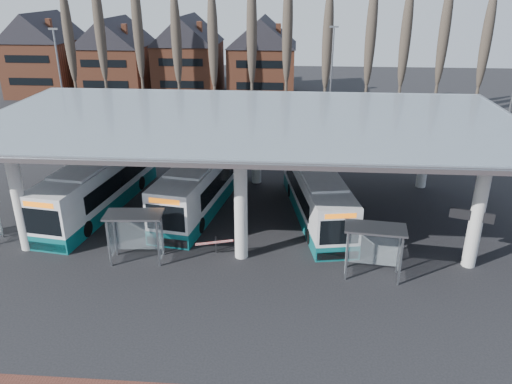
# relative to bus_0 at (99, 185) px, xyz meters

# --- Properties ---
(ground) EXTENTS (140.00, 140.00, 0.00)m
(ground) POSITION_rel_bus_0_xyz_m (9.87, -8.19, -1.60)
(ground) COLOR black
(ground) RESTS_ON ground
(station_canopy) EXTENTS (32.00, 16.00, 6.34)m
(station_canopy) POSITION_rel_bus_0_xyz_m (9.87, -0.19, 4.09)
(station_canopy) COLOR silver
(station_canopy) RESTS_ON ground
(poplar_row) EXTENTS (45.10, 1.10, 14.50)m
(poplar_row) POSITION_rel_bus_0_xyz_m (9.87, 24.81, 7.18)
(poplar_row) COLOR #473D33
(poplar_row) RESTS_ON ground
(townhouse_row) EXTENTS (36.80, 10.30, 12.25)m
(townhouse_row) POSITION_rel_bus_0_xyz_m (-5.88, 35.81, 4.34)
(townhouse_row) COLOR brown
(townhouse_row) RESTS_ON ground
(lamp_post_a) EXTENTS (0.80, 0.16, 10.17)m
(lamp_post_a) POSITION_rel_bus_0_xyz_m (-8.13, 13.81, 3.74)
(lamp_post_a) COLOR slate
(lamp_post_a) RESTS_ON ground
(lamp_post_b) EXTENTS (0.80, 0.16, 10.17)m
(lamp_post_b) POSITION_rel_bus_0_xyz_m (15.87, 17.81, 3.74)
(lamp_post_b) COLOR slate
(lamp_post_b) RESTS_ON ground
(lamp_post_c) EXTENTS (0.80, 0.16, 10.17)m
(lamp_post_c) POSITION_rel_bus_0_xyz_m (29.87, 11.81, 3.74)
(lamp_post_c) COLOR slate
(lamp_post_c) RESTS_ON ground
(bus_0) EXTENTS (4.32, 12.43, 3.39)m
(bus_0) POSITION_rel_bus_0_xyz_m (0.00, 0.00, 0.00)
(bus_0) COLOR silver
(bus_0) RESTS_ON ground
(bus_1) EXTENTS (4.50, 12.29, 3.34)m
(bus_1) POSITION_rel_bus_0_xyz_m (6.63, 0.93, -0.02)
(bus_1) COLOR silver
(bus_1) RESTS_ON ground
(bus_2) EXTENTS (4.32, 11.50, 3.13)m
(bus_2) POSITION_rel_bus_0_xyz_m (14.05, -0.21, -0.12)
(bus_2) COLOR silver
(bus_2) RESTS_ON ground
(shelter_1) EXTENTS (3.06, 1.69, 2.75)m
(shelter_1) POSITION_rel_bus_0_xyz_m (4.36, -6.35, 0.41)
(shelter_1) COLOR gray
(shelter_1) RESTS_ON ground
(shelter_2) EXTENTS (3.12, 1.82, 2.76)m
(shelter_2) POSITION_rel_bus_0_xyz_m (16.64, -6.99, 0.41)
(shelter_2) COLOR gray
(shelter_2) RESTS_ON ground
(info_sign_0) EXTENTS (2.04, 0.82, 3.17)m
(info_sign_0) POSITION_rel_bus_0_xyz_m (21.58, -5.74, 1.06)
(info_sign_0) COLOR black
(info_sign_0) RESTS_ON ground
(barrier) EXTENTS (1.97, 0.85, 1.02)m
(barrier) POSITION_rel_bus_0_xyz_m (8.43, -5.74, -0.80)
(barrier) COLOR black
(barrier) RESTS_ON ground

